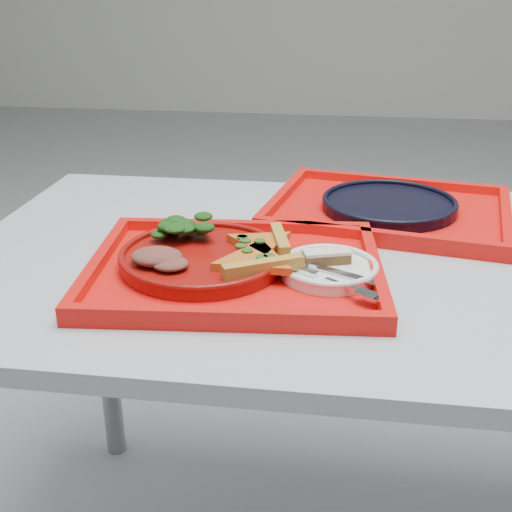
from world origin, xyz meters
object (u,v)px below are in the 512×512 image
at_px(tray_far, 388,213).
at_px(navy_plate, 389,206).
at_px(dessert_bar, 327,256).
at_px(tray_main, 236,273).
at_px(dinner_plate, 202,259).

distance_m(tray_far, navy_plate, 0.01).
height_order(tray_far, dessert_bar, dessert_bar).
distance_m(tray_main, dinner_plate, 0.06).
bearing_deg(dessert_bar, dinner_plate, 163.67).
bearing_deg(tray_main, dinner_plate, 164.79).
xyz_separation_m(navy_plate, dessert_bar, (-0.11, -0.30, 0.02)).
xyz_separation_m(tray_far, dessert_bar, (-0.11, -0.30, 0.03)).
bearing_deg(dinner_plate, tray_main, -10.30).
bearing_deg(tray_main, tray_far, 46.73).
relative_size(dinner_plate, navy_plate, 1.00).
xyz_separation_m(dinner_plate, navy_plate, (0.31, 0.31, -0.00)).
bearing_deg(dinner_plate, tray_far, 45.11).
xyz_separation_m(tray_main, navy_plate, (0.25, 0.32, 0.01)).
relative_size(tray_main, dessert_bar, 5.83).
height_order(tray_main, dinner_plate, dinner_plate).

